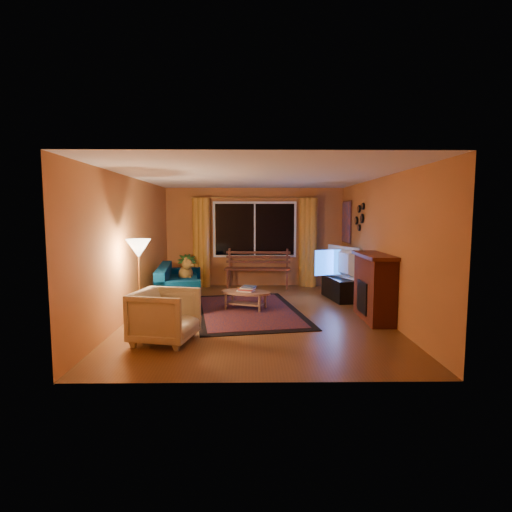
{
  "coord_description": "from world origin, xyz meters",
  "views": [
    {
      "loc": [
        -0.09,
        -7.2,
        1.84
      ],
      "look_at": [
        0.0,
        0.3,
        1.05
      ],
      "focal_mm": 28.0,
      "sensor_mm": 36.0,
      "label": 1
    }
  ],
  "objects_px": {
    "floor_lamp": "(139,283)",
    "tv_console": "(338,288)",
    "coffee_table": "(246,300)",
    "sofa": "(180,285)",
    "armchair": "(165,313)",
    "bench": "(258,278)"
  },
  "relations": [
    {
      "from": "floor_lamp",
      "to": "tv_console",
      "type": "bearing_deg",
      "value": 28.58
    },
    {
      "from": "coffee_table",
      "to": "floor_lamp",
      "type": "bearing_deg",
      "value": -147.81
    },
    {
      "from": "sofa",
      "to": "tv_console",
      "type": "bearing_deg",
      "value": 0.46
    },
    {
      "from": "tv_console",
      "to": "armchair",
      "type": "bearing_deg",
      "value": -146.16
    },
    {
      "from": "bench",
      "to": "floor_lamp",
      "type": "xyz_separation_m",
      "value": [
        -2.0,
        -3.35,
        0.47
      ]
    },
    {
      "from": "sofa",
      "to": "floor_lamp",
      "type": "xyz_separation_m",
      "value": [
        -0.38,
        -1.56,
        0.32
      ]
    },
    {
      "from": "bench",
      "to": "sofa",
      "type": "distance_m",
      "value": 2.41
    },
    {
      "from": "sofa",
      "to": "tv_console",
      "type": "xyz_separation_m",
      "value": [
        3.35,
        0.46,
        -0.16
      ]
    },
    {
      "from": "bench",
      "to": "coffee_table",
      "type": "bearing_deg",
      "value": -91.87
    },
    {
      "from": "armchair",
      "to": "tv_console",
      "type": "distance_m",
      "value": 4.27
    },
    {
      "from": "sofa",
      "to": "tv_console",
      "type": "distance_m",
      "value": 3.38
    },
    {
      "from": "armchair",
      "to": "floor_lamp",
      "type": "bearing_deg",
      "value": 46.9
    },
    {
      "from": "sofa",
      "to": "floor_lamp",
      "type": "bearing_deg",
      "value": -111.09
    },
    {
      "from": "armchair",
      "to": "coffee_table",
      "type": "relative_size",
      "value": 0.85
    },
    {
      "from": "armchair",
      "to": "sofa",
      "type": "bearing_deg",
      "value": 17.42
    },
    {
      "from": "sofa",
      "to": "coffee_table",
      "type": "xyz_separation_m",
      "value": [
        1.35,
        -0.48,
        -0.22
      ]
    },
    {
      "from": "bench",
      "to": "armchair",
      "type": "height_order",
      "value": "armchair"
    },
    {
      "from": "floor_lamp",
      "to": "tv_console",
      "type": "distance_m",
      "value": 4.27
    },
    {
      "from": "armchair",
      "to": "tv_console",
      "type": "relative_size",
      "value": 0.75
    },
    {
      "from": "bench",
      "to": "tv_console",
      "type": "xyz_separation_m",
      "value": [
        1.73,
        -1.32,
        -0.01
      ]
    },
    {
      "from": "sofa",
      "to": "armchair",
      "type": "height_order",
      "value": "armchair"
    },
    {
      "from": "armchair",
      "to": "tv_console",
      "type": "bearing_deg",
      "value": -34.91
    }
  ]
}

